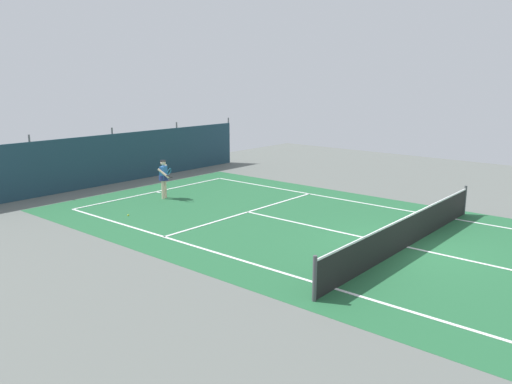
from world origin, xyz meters
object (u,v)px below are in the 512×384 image
tennis_player (164,176)px  tennis_ball_near_player (128,215)px  parked_car (144,153)px  tennis_net (408,231)px

tennis_player → tennis_ball_near_player: size_ratio=24.85×
tennis_player → tennis_ball_near_player: bearing=1.2°
parked_car → tennis_player: bearing=-120.3°
tennis_net → parked_car: bearing=78.2°
tennis_player → parked_car: size_ratio=0.39×
tennis_net → tennis_player: size_ratio=6.17×
tennis_ball_near_player → parked_car: 10.58m
tennis_net → parked_car: parked_car is taller
tennis_ball_near_player → parked_car: parked_car is taller
tennis_player → tennis_ball_near_player: 3.12m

